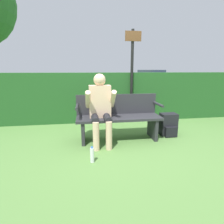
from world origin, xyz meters
name	(u,v)px	position (x,y,z in m)	size (l,w,h in m)	color
ground_plane	(119,140)	(0.00, 0.00, 0.00)	(40.00, 40.00, 0.00)	#5B8942
hedge_back	(109,97)	(0.00, 1.42, 0.64)	(12.00, 0.40, 1.28)	#235623
park_bench	(118,117)	(0.00, 0.06, 0.45)	(1.62, 0.49, 0.88)	#2D2D33
person_seated	(100,105)	(-0.36, -0.05, 0.71)	(0.54, 0.62, 1.28)	beige
backpack	(168,125)	(1.08, 0.10, 0.22)	(0.33, 0.30, 0.46)	black
water_bottle	(92,155)	(-0.55, -0.80, 0.12)	(0.06, 0.06, 0.25)	white
signpost	(132,72)	(0.54, 1.15, 1.30)	(0.39, 0.09, 2.29)	black
parked_car	(151,78)	(4.92, 11.27, 0.64)	(2.95, 4.21, 1.34)	#2D4784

